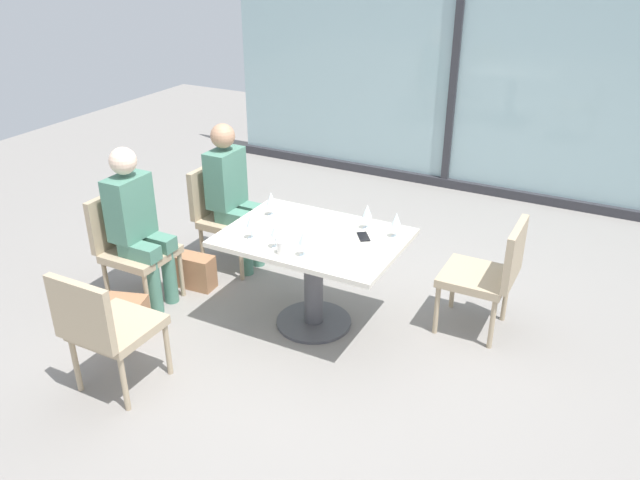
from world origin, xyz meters
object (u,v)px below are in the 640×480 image
at_px(chair_far_right, 490,270).
at_px(wine_glass_3, 251,221).
at_px(wine_glass_0, 396,220).
at_px(dining_table_main, 314,259).
at_px(wine_glass_4, 304,238).
at_px(handbag_0, 127,314).
at_px(chair_side_end, 130,242).
at_px(chair_far_left, 223,210).
at_px(person_side_end, 137,221).
at_px(wine_glass_2, 367,212).
at_px(wine_glass_1, 271,199).
at_px(chair_front_left, 104,325).
at_px(person_far_left, 232,190).
at_px(wine_glass_5, 275,230).
at_px(coffee_cup, 283,247).
at_px(handbag_1, 196,272).
at_px(cell_phone_on_table, 363,237).

distance_m(chair_far_right, wine_glass_3, 1.71).
bearing_deg(wine_glass_0, dining_table_main, -155.06).
bearing_deg(wine_glass_4, handbag_0, -161.58).
distance_m(chair_side_end, chair_far_left, 0.88).
height_order(person_side_end, wine_glass_0, person_side_end).
height_order(wine_glass_2, handbag_0, wine_glass_2).
relative_size(chair_far_left, wine_glass_1, 4.70).
bearing_deg(dining_table_main, wine_glass_0, 24.94).
distance_m(chair_side_end, chair_front_left, 1.14).
xyz_separation_m(person_side_end, person_far_left, (0.28, 0.83, 0.00)).
bearing_deg(dining_table_main, chair_far_left, 156.30).
relative_size(chair_front_left, wine_glass_0, 4.70).
height_order(dining_table_main, chair_front_left, chair_front_left).
height_order(wine_glass_5, coffee_cup, wine_glass_5).
distance_m(wine_glass_3, wine_glass_5, 0.23).
bearing_deg(handbag_0, wine_glass_0, 11.71).
distance_m(person_side_end, person_far_left, 0.88).
bearing_deg(wine_glass_0, coffee_cup, -134.62).
height_order(person_far_left, wine_glass_4, person_far_left).
bearing_deg(person_far_left, handbag_0, -95.78).
distance_m(chair_far_right, handbag_1, 2.32).
distance_m(wine_glass_3, handbag_0, 1.18).
distance_m(wine_glass_3, coffee_cup, 0.33).
distance_m(dining_table_main, coffee_cup, 0.41).
height_order(wine_glass_4, wine_glass_5, same).
distance_m(wine_glass_2, cell_phone_on_table, 0.19).
height_order(chair_side_end, chair_far_right, same).
relative_size(chair_far_left, cell_phone_on_table, 6.04).
distance_m(person_side_end, handbag_0, 0.70).
height_order(wine_glass_4, coffee_cup, wine_glass_4).
bearing_deg(cell_phone_on_table, wine_glass_3, 172.77).
height_order(person_side_end, wine_glass_2, person_side_end).
bearing_deg(handbag_1, person_far_left, 76.92).
distance_m(cell_phone_on_table, handbag_1, 1.55).
relative_size(wine_glass_2, coffee_cup, 2.06).
height_order(person_far_left, cell_phone_on_table, person_far_left).
bearing_deg(wine_glass_3, wine_glass_2, 38.71).
bearing_deg(wine_glass_0, handbag_1, -172.61).
relative_size(chair_far_right, coffee_cup, 9.67).
bearing_deg(chair_side_end, dining_table_main, 13.24).
relative_size(wine_glass_1, handbag_1, 0.62).
bearing_deg(chair_front_left, cell_phone_on_table, 52.25).
xyz_separation_m(person_far_left, wine_glass_5, (0.90, -0.78, 0.16)).
xyz_separation_m(wine_glass_0, coffee_cup, (-0.57, -0.58, -0.09)).
bearing_deg(dining_table_main, wine_glass_5, -115.52).
relative_size(wine_glass_1, handbag_0, 0.62).
relative_size(chair_front_left, wine_glass_1, 4.70).
distance_m(chair_far_left, wine_glass_3, 1.14).
distance_m(dining_table_main, chair_front_left, 1.48).
relative_size(chair_far_left, person_far_left, 0.69).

